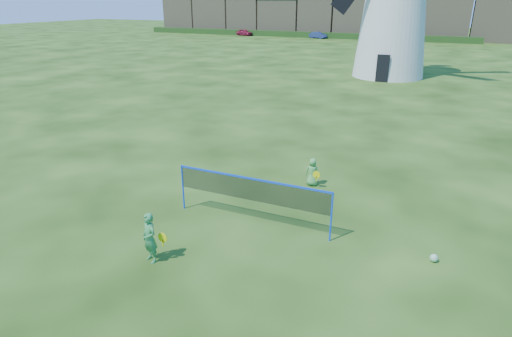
{
  "coord_description": "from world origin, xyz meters",
  "views": [
    {
      "loc": [
        5.48,
        -11.09,
        6.55
      ],
      "look_at": [
        0.2,
        0.5,
        1.5
      ],
      "focal_mm": 30.11,
      "sensor_mm": 36.0,
      "label": 1
    }
  ],
  "objects_px": {
    "badminton_net": "(252,190)",
    "car_right": "(318,35)",
    "player_boy": "(313,172)",
    "play_ball": "(434,258)",
    "windmill": "(395,0)",
    "player_girl": "(150,238)",
    "car_left": "(244,32)"
  },
  "relations": [
    {
      "from": "windmill",
      "to": "play_ball",
      "type": "distance_m",
      "value": 30.81
    },
    {
      "from": "play_ball",
      "to": "car_right",
      "type": "bearing_deg",
      "value": 109.35
    },
    {
      "from": "windmill",
      "to": "car_right",
      "type": "xyz_separation_m",
      "value": [
        -17.31,
        35.98,
        -5.93
      ]
    },
    {
      "from": "badminton_net",
      "to": "play_ball",
      "type": "relative_size",
      "value": 22.95
    },
    {
      "from": "windmill",
      "to": "player_girl",
      "type": "distance_m",
      "value": 33.22
    },
    {
      "from": "badminton_net",
      "to": "player_boy",
      "type": "distance_m",
      "value": 3.77
    },
    {
      "from": "badminton_net",
      "to": "player_boy",
      "type": "bearing_deg",
      "value": 77.32
    },
    {
      "from": "badminton_net",
      "to": "player_boy",
      "type": "height_order",
      "value": "badminton_net"
    },
    {
      "from": "windmill",
      "to": "play_ball",
      "type": "bearing_deg",
      "value": -79.05
    },
    {
      "from": "player_boy",
      "to": "play_ball",
      "type": "relative_size",
      "value": 4.83
    },
    {
      "from": "player_boy",
      "to": "windmill",
      "type": "bearing_deg",
      "value": -92.6
    },
    {
      "from": "car_left",
      "to": "car_right",
      "type": "relative_size",
      "value": 1.04
    },
    {
      "from": "player_boy",
      "to": "play_ball",
      "type": "xyz_separation_m",
      "value": [
        4.5,
        -3.51,
        -0.42
      ]
    },
    {
      "from": "player_girl",
      "to": "play_ball",
      "type": "xyz_separation_m",
      "value": [
        6.89,
        3.09,
        -0.59
      ]
    },
    {
      "from": "player_boy",
      "to": "car_left",
      "type": "distance_m",
      "value": 70.38
    },
    {
      "from": "badminton_net",
      "to": "player_boy",
      "type": "relative_size",
      "value": 4.75
    },
    {
      "from": "windmill",
      "to": "car_right",
      "type": "height_order",
      "value": "windmill"
    },
    {
      "from": "player_girl",
      "to": "player_boy",
      "type": "xyz_separation_m",
      "value": [
        2.39,
        6.6,
        -0.17
      ]
    },
    {
      "from": "windmill",
      "to": "player_girl",
      "type": "relative_size",
      "value": 13.21
    },
    {
      "from": "windmill",
      "to": "play_ball",
      "type": "xyz_separation_m",
      "value": [
        5.73,
        -29.6,
        -6.36
      ]
    },
    {
      "from": "windmill",
      "to": "player_girl",
      "type": "bearing_deg",
      "value": -92.04
    },
    {
      "from": "badminton_net",
      "to": "player_girl",
      "type": "relative_size",
      "value": 3.61
    },
    {
      "from": "badminton_net",
      "to": "car_left",
      "type": "bearing_deg",
      "value": 116.12
    },
    {
      "from": "badminton_net",
      "to": "player_boy",
      "type": "xyz_separation_m",
      "value": [
        0.82,
        3.63,
        -0.61
      ]
    },
    {
      "from": "player_girl",
      "to": "play_ball",
      "type": "bearing_deg",
      "value": 46.73
    },
    {
      "from": "badminton_net",
      "to": "car_right",
      "type": "relative_size",
      "value": 1.52
    },
    {
      "from": "player_girl",
      "to": "car_right",
      "type": "height_order",
      "value": "player_girl"
    },
    {
      "from": "player_boy",
      "to": "car_right",
      "type": "bearing_deg",
      "value": -78.66
    },
    {
      "from": "badminton_net",
      "to": "car_right",
      "type": "bearing_deg",
      "value": 105.09
    },
    {
      "from": "play_ball",
      "to": "car_left",
      "type": "bearing_deg",
      "value": 119.77
    },
    {
      "from": "play_ball",
      "to": "player_girl",
      "type": "bearing_deg",
      "value": -155.82
    },
    {
      "from": "player_boy",
      "to": "play_ball",
      "type": "bearing_deg",
      "value": 136.78
    }
  ]
}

